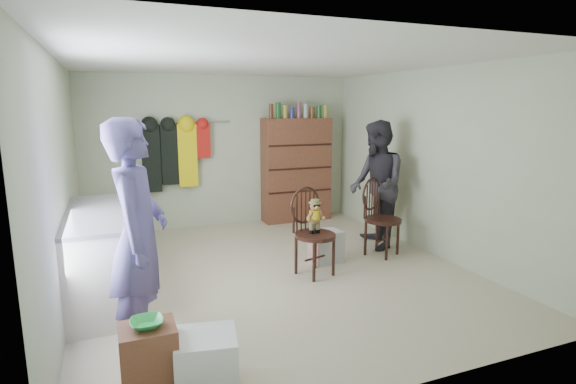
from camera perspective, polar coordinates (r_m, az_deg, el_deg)
name	(u,v)px	position (r m, az deg, el deg)	size (l,w,h in m)	color
ground_plane	(275,272)	(5.58, -1.64, -10.17)	(5.00, 5.00, 0.00)	beige
room_walls	(260,140)	(5.73, -3.58, 6.59)	(5.00, 5.00, 5.00)	beige
counter	(100,255)	(5.13, -22.75, -7.38)	(0.64, 1.86, 0.94)	silver
stool	(149,363)	(3.44, -17.20, -19.99)	(0.37, 0.32, 0.53)	brown
bowl	(147,323)	(3.30, -17.50, -15.59)	(0.22, 0.22, 0.05)	green
plastic_tub	(207,362)	(3.48, -10.31, -20.43)	(0.43, 0.41, 0.41)	white
chair_front	(312,225)	(5.37, 3.10, -4.23)	(0.59, 0.59, 1.06)	#3B1D14
chair_far	(379,214)	(6.21, 11.46, -2.75)	(0.63, 0.63, 1.05)	#3B1D14
striped_bag	(326,247)	(5.90, 4.88, -6.91)	(0.39, 0.30, 0.41)	#E57B72
person_left	(138,238)	(3.83, -18.47, -5.51)	(0.70, 0.46, 1.92)	#5D5398
person_right	(377,185)	(6.46, 11.19, 0.90)	(0.88, 0.69, 1.82)	#2D2B33
dresser	(296,169)	(7.88, 1.07, 2.94)	(1.20, 0.39, 2.07)	brown
coat_rack	(174,154)	(7.38, -14.27, 4.67)	(1.42, 0.12, 1.09)	#99999E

